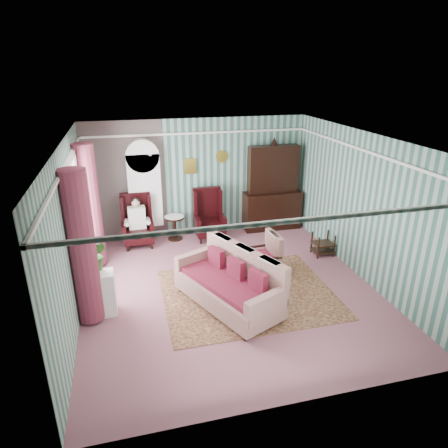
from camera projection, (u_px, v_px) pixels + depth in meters
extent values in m
plane|color=#975868|center=(229.00, 288.00, 7.85)|extent=(6.00, 6.00, 0.00)
cube|color=#3B6B61|center=(198.00, 177.00, 10.01)|extent=(5.50, 0.02, 2.90)
cube|color=#3B6B61|center=(296.00, 309.00, 4.61)|extent=(5.50, 0.02, 2.90)
cube|color=#3B6B61|center=(71.00, 233.00, 6.68)|extent=(0.02, 6.00, 2.90)
cube|color=#3B6B61|center=(362.00, 207.00, 7.94)|extent=(0.02, 6.00, 2.90)
cube|color=silver|center=(230.00, 139.00, 6.77)|extent=(5.50, 6.00, 0.02)
cube|color=#854357|center=(125.00, 182.00, 9.59)|extent=(1.90, 0.01, 2.90)
cube|color=white|center=(229.00, 160.00, 6.90)|extent=(5.50, 6.00, 0.05)
cube|color=white|center=(75.00, 216.00, 7.19)|extent=(0.04, 1.50, 1.90)
cylinder|color=#84314A|center=(82.00, 249.00, 6.36)|extent=(0.44, 0.44, 2.60)
cylinder|color=#84314A|center=(90.00, 207.00, 8.25)|extent=(0.44, 0.44, 2.60)
cube|color=gold|center=(190.00, 166.00, 9.83)|extent=(0.30, 0.03, 0.38)
cube|color=white|center=(145.00, 196.00, 9.68)|extent=(0.80, 0.28, 2.24)
cube|color=black|center=(273.00, 185.00, 10.29)|extent=(1.50, 0.56, 2.36)
cube|color=black|center=(137.00, 221.00, 9.46)|extent=(0.76, 0.80, 1.25)
cube|color=black|center=(209.00, 215.00, 9.86)|extent=(0.76, 0.80, 1.25)
cylinder|color=black|center=(175.00, 228.00, 9.92)|extent=(0.50, 0.50, 0.60)
cube|color=black|center=(323.00, 244.00, 9.13)|extent=(0.45, 0.38, 0.54)
cube|color=white|center=(99.00, 294.00, 6.88)|extent=(0.55, 0.35, 0.80)
cube|color=#531B1C|center=(248.00, 293.00, 7.65)|extent=(3.20, 2.60, 0.01)
cube|color=beige|center=(228.00, 284.00, 7.10)|extent=(1.73, 2.33, 0.90)
cube|color=beige|center=(261.00, 254.00, 8.14)|extent=(0.84, 0.80, 0.95)
cube|color=black|center=(201.00, 275.00, 7.89)|extent=(0.85, 0.53, 0.42)
imported|color=#1F5A1C|center=(92.00, 264.00, 6.61)|extent=(0.41, 0.37, 0.41)
imported|color=#234D18|center=(97.00, 256.00, 6.77)|extent=(0.35, 0.31, 0.54)
imported|color=#19521A|center=(91.00, 263.00, 6.70)|extent=(0.21, 0.21, 0.37)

